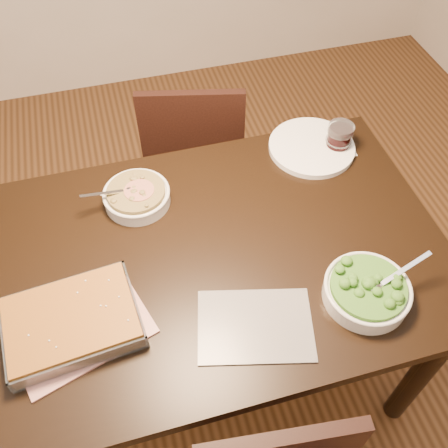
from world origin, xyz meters
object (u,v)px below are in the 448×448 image
object	(u,v)px
stew_bowl	(137,196)
broccoli_bowl	(367,291)
table	(207,273)
baking_dish	(72,322)
wine_tumbler	(339,137)
dinner_plate	(312,147)
chair_far	(194,151)

from	to	relation	value
stew_bowl	broccoli_bowl	size ratio (longest dim) A/B	0.87
table	baking_dish	world-z (taller)	baking_dish
baking_dish	wine_tumbler	world-z (taller)	wine_tumbler
wine_tumbler	dinner_plate	xyz separation A→B (m)	(-0.09, 0.02, -0.04)
stew_bowl	wine_tumbler	bearing A→B (deg)	4.90
stew_bowl	baking_dish	world-z (taller)	stew_bowl
table	broccoli_bowl	bearing A→B (deg)	-33.62
dinner_plate	chair_far	xyz separation A→B (m)	(-0.33, 0.39, -0.29)
wine_tumbler	dinner_plate	world-z (taller)	wine_tumbler
stew_bowl	chair_far	size ratio (longest dim) A/B	0.27
dinner_plate	chair_far	bearing A→B (deg)	130.32
baking_dish	table	bearing A→B (deg)	13.70
baking_dish	wine_tumbler	bearing A→B (deg)	20.26
dinner_plate	chair_far	size ratio (longest dim) A/B	0.35
wine_tumbler	table	bearing A→B (deg)	-150.02
baking_dish	dinner_plate	bearing A→B (deg)	23.55
stew_bowl	wine_tumbler	xyz separation A→B (m)	(0.70, 0.06, 0.02)
table	wine_tumbler	bearing A→B (deg)	29.98
broccoli_bowl	dinner_plate	xyz separation A→B (m)	(0.08, 0.59, -0.02)
stew_bowl	wine_tumbler	world-z (taller)	wine_tumbler
wine_tumbler	chair_far	xyz separation A→B (m)	(-0.42, 0.41, -0.33)
chair_far	broccoli_bowl	bearing A→B (deg)	117.80
table	stew_bowl	size ratio (longest dim) A/B	6.09
baking_dish	chair_far	bearing A→B (deg)	53.85
table	dinner_plate	size ratio (longest dim) A/B	4.77
broccoli_bowl	wine_tumbler	xyz separation A→B (m)	(0.17, 0.57, 0.02)
wine_tumbler	dinner_plate	distance (m)	0.10
stew_bowl	dinner_plate	distance (m)	0.62
table	dinner_plate	distance (m)	0.58
stew_bowl	baking_dish	distance (m)	0.45
stew_bowl	dinner_plate	bearing A→B (deg)	7.43
broccoli_bowl	wine_tumbler	bearing A→B (deg)	73.63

